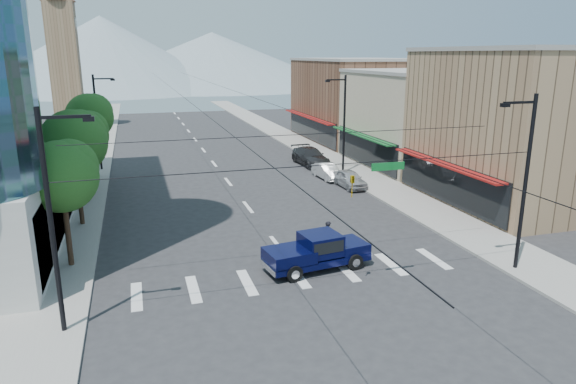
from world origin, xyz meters
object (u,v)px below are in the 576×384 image
object	(u,v)px
parked_car_mid	(327,171)
parked_car_far	(310,156)
pedestrian	(328,236)
pickup_truck	(316,251)
parked_car_near	(350,179)

from	to	relation	value
parked_car_mid	parked_car_far	bearing A→B (deg)	81.69
parked_car_mid	pedestrian	bearing A→B (deg)	-114.58
pickup_truck	parked_car_mid	xyz separation A→B (m)	(7.71, 18.47, -0.30)
parked_car_near	parked_car_mid	world-z (taller)	parked_car_near
parked_car_mid	parked_car_far	size ratio (longest dim) A/B	0.70
parked_car_near	parked_car_far	bearing A→B (deg)	88.54
pedestrian	parked_car_far	size ratio (longest dim) A/B	0.30
pedestrian	parked_car_far	distance (m)	23.33
pickup_truck	pedestrian	xyz separation A→B (m)	(1.52, 2.24, -0.11)
pickup_truck	parked_car_far	xyz separation A→B (m)	(8.21, 24.60, -0.13)
pedestrian	parked_car_near	world-z (taller)	pedestrian
parked_car_far	parked_car_mid	bearing A→B (deg)	-97.99
pickup_truck	parked_car_mid	world-z (taller)	pickup_truck
pickup_truck	parked_car_far	world-z (taller)	pickup_truck
parked_car_mid	parked_car_far	distance (m)	6.15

